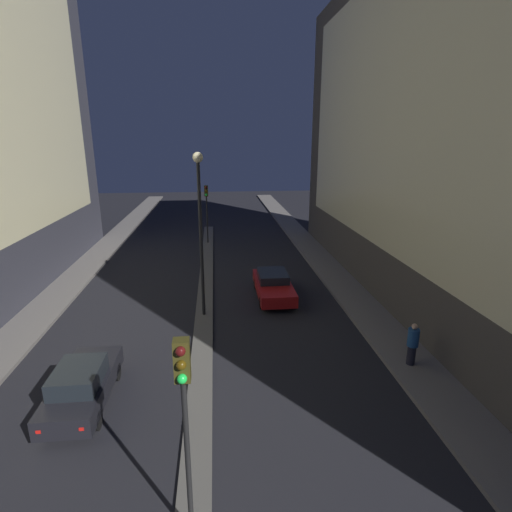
# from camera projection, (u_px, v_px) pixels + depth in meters

# --- Properties ---
(building_right) EXTENTS (6.01, 33.40, 18.31)m
(building_right) POSITION_uv_depth(u_px,v_px,m) (450.00, 130.00, 19.80)
(building_right) COLOR #423D38
(building_right) RESTS_ON ground
(median_strip) EXTENTS (0.88, 36.23, 0.10)m
(median_strip) POSITION_uv_depth(u_px,v_px,m) (205.00, 292.00, 23.46)
(median_strip) COLOR #56544F
(median_strip) RESTS_ON ground
(traffic_light_near) EXTENTS (0.32, 0.42, 4.89)m
(traffic_light_near) POSITION_uv_depth(u_px,v_px,m) (184.00, 399.00, 8.05)
(traffic_light_near) COLOR black
(traffic_light_near) RESTS_ON median_strip
(traffic_light_mid) EXTENTS (0.32, 0.42, 4.89)m
(traffic_light_mid) POSITION_uv_depth(u_px,v_px,m) (206.00, 201.00, 33.49)
(traffic_light_mid) COLOR black
(traffic_light_mid) RESTS_ON median_strip
(street_lamp) EXTENTS (0.49, 0.49, 8.06)m
(street_lamp) POSITION_uv_depth(u_px,v_px,m) (200.00, 211.00, 18.90)
(street_lamp) COLOR black
(street_lamp) RESTS_ON median_strip
(car_left_lane) EXTENTS (1.70, 4.34, 1.57)m
(car_left_lane) POSITION_uv_depth(u_px,v_px,m) (82.00, 385.00, 13.40)
(car_left_lane) COLOR black
(car_left_lane) RESTS_ON ground
(car_right_lane) EXTENTS (1.91, 4.78, 1.42)m
(car_right_lane) POSITION_uv_depth(u_px,v_px,m) (273.00, 285.00, 22.68)
(car_right_lane) COLOR maroon
(car_right_lane) RESTS_ON ground
(pedestrian_on_right_sidewalk) EXTENTS (0.43, 0.43, 1.74)m
(pedestrian_on_right_sidewalk) POSITION_uv_depth(u_px,v_px,m) (413.00, 343.00, 15.54)
(pedestrian_on_right_sidewalk) COLOR black
(pedestrian_on_right_sidewalk) RESTS_ON sidewalk_right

